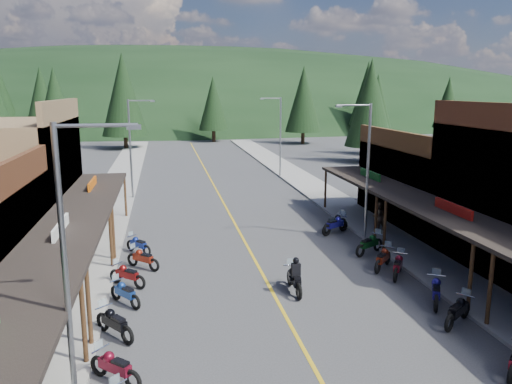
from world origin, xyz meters
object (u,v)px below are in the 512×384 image
bike_west_6 (115,366)px  bike_east_6 (458,310)px  pedestrian_east_b (378,216)px  shop_east_3 (440,184)px  bike_west_9 (127,274)px  streetlight_3 (279,133)px  bike_east_9 (383,257)px  streetlight_0 (70,261)px  pine_4 (304,99)px  pine_7 (1,98)px  pine_1 (42,99)px  pine_5 (368,93)px  pine_9 (377,107)px  pine_10 (55,105)px  bike_east_12 (335,222)px  rider_on_bike (295,278)px  bike_west_10 (143,258)px  bike_west_8 (125,292)px  bike_east_8 (398,265)px  pine_2 (123,95)px  pine_6 (448,102)px  streetlight_2 (366,165)px  bike_east_7 (436,290)px  pine_11 (370,103)px  bike_east_10 (370,243)px  streetlight_1 (132,144)px  bike_west_11 (138,244)px  bike_east_11 (335,224)px  pine_3 (213,103)px

bike_west_6 → bike_east_6: bearing=-40.0°
pedestrian_east_b → bike_east_6: bearing=63.0°
shop_east_3 → bike_west_9: bearing=-158.0°
streetlight_3 → bike_east_9: size_ratio=3.74×
streetlight_0 → pine_4: pine_4 is taller
pine_7 → pine_1: bearing=-36.9°
pine_1 → pine_5: (58.00, 2.00, 0.75)m
streetlight_3 → pine_9: bearing=41.3°
pine_10 → bike_east_12: bearing=-59.2°
bike_west_9 → rider_on_bike: (7.26, -2.08, 0.10)m
pine_1 → bike_east_9: size_ratio=5.85×
pine_5 → bike_west_10: 77.94m
bike_west_8 → bike_east_8: bike_east_8 is taller
pine_2 → pine_7: bearing=140.7°
streetlight_3 → pine_6: size_ratio=0.73×
streetlight_2 → bike_east_7: (-0.56, -9.16, -3.83)m
pine_7 → bike_east_9: bearing=-62.5°
pine_7 → bike_east_6: bearing=-64.2°
streetlight_3 → shop_east_3: bearing=-70.0°
pine_7 → rider_on_bike: bearing=-66.3°
pine_11 → pine_4: bearing=95.2°
pine_7 → bike_east_10: size_ratio=5.71×
streetlight_1 → pedestrian_east_b: bearing=-39.8°
pine_10 → bike_east_9: 53.04m
bike_west_9 → bike_west_11: bearing=36.8°
bike_east_8 → rider_on_bike: 5.39m
streetlight_3 → pine_4: size_ratio=0.64×
bike_west_11 → bike_east_6: bike_east_6 is taller
streetlight_1 → bike_east_9: (12.95, -18.89, -3.85)m
pine_10 → rider_on_bike: pine_10 is taller
pine_4 → pine_7: same height
streetlight_2 → pine_11: pine_11 is taller
pine_4 → bike_west_8: pine_4 is taller
bike_west_8 → bike_east_9: bike_east_9 is taller
pine_4 → pedestrian_east_b: pine_4 is taller
rider_on_bike → shop_east_3: bearing=39.1°
streetlight_2 → pedestrian_east_b: bearing=38.3°
pine_2 → pine_11: pine_2 is taller
pine_11 → bike_east_6: size_ratio=5.80×
pine_4 → bike_west_6: 69.31m
pine_1 → pine_6: (70.00, -6.00, -0.75)m
pine_4 → bike_east_12: 51.92m
bike_east_12 → bike_east_6: bearing=-32.9°
bike_west_8 → bike_west_11: bike_west_8 is taller
pine_6 → pedestrian_east_b: size_ratio=5.92×
shop_east_3 → bike_east_6: shop_east_3 is taller
bike_east_7 → bike_east_12: (-0.46, 11.10, -0.00)m
bike_east_6 → streetlight_1: bearing=171.3°
pine_6 → bike_east_11: size_ratio=4.96×
streetlight_3 → pine_3: size_ratio=0.73×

